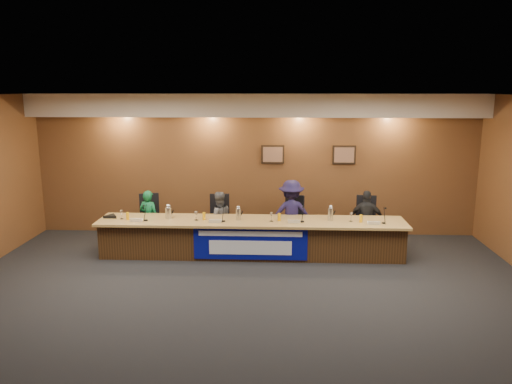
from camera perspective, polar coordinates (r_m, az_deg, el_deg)
floor at (r=7.97m, az=-1.46°, el=-12.90°), size 10.00×10.00×0.00m
ceiling at (r=7.23m, az=-1.60°, el=10.78°), size 10.00×8.00×0.04m
wall_back at (r=11.36m, az=-0.10°, el=3.10°), size 10.00×0.04×3.20m
soffit at (r=10.98m, az=-0.16°, el=9.88°), size 10.00×0.50×0.50m
dais_body at (r=10.08m, az=-0.52°, el=-5.35°), size 6.00×0.80×0.70m
dais_top at (r=9.93m, az=-0.54°, el=-3.37°), size 6.10×0.95×0.05m
banner at (r=9.68m, az=-0.65°, el=-5.91°), size 2.20×0.02×0.65m
banner_text_upper at (r=9.60m, az=-0.66°, el=-4.80°), size 2.00×0.01×0.10m
banner_text_lower at (r=9.69m, az=-0.65°, el=-6.38°), size 1.60×0.01×0.28m
wall_photo_left at (r=11.28m, az=1.93°, el=4.31°), size 0.52×0.04×0.42m
wall_photo_right at (r=11.38m, az=10.04°, el=4.20°), size 0.52×0.04×0.42m
panelist_a at (r=10.89m, az=-12.13°, el=-2.92°), size 0.50×0.40×1.20m
panelist_b at (r=10.61m, az=-4.29°, el=-3.11°), size 0.69×0.61×1.19m
panelist_c at (r=10.51m, az=4.04°, el=-2.53°), size 0.98×0.62×1.45m
panelist_d at (r=10.70m, az=12.52°, el=-3.11°), size 0.77×0.43×1.24m
office_chair_a at (r=11.01m, az=-11.97°, el=-3.41°), size 0.60×0.60×0.08m
office_chair_b at (r=10.74m, az=-4.22°, el=-3.57°), size 0.51×0.51×0.08m
office_chair_c at (r=10.67m, az=4.01°, el=-3.67°), size 0.62×0.62×0.08m
office_chair_d at (r=10.83m, az=12.40°, el=-3.69°), size 0.55×0.55×0.08m
nameplate_a at (r=10.05m, az=-13.58°, el=-3.11°), size 0.24×0.08×0.10m
microphone_a at (r=10.11m, az=-12.46°, el=-3.17°), size 0.07×0.07×0.02m
juice_glass_a at (r=10.25m, az=-14.45°, el=-2.69°), size 0.06×0.06×0.15m
water_glass_a at (r=10.33m, az=-15.11°, el=-2.52°), size 0.08×0.08×0.18m
nameplate_b at (r=9.73m, az=-4.71°, el=-3.30°), size 0.24×0.08×0.10m
microphone_b at (r=9.83m, az=-3.75°, el=-3.34°), size 0.07×0.07×0.02m
juice_glass_b at (r=9.97m, az=-5.96°, el=-2.77°), size 0.06×0.06×0.15m
water_glass_b at (r=9.95m, az=-6.85°, el=-2.73°), size 0.08×0.08×0.18m
nameplate_c at (r=9.69m, az=4.36°, el=-3.35°), size 0.24×0.08×0.10m
microphone_c at (r=9.82m, az=5.33°, el=-3.37°), size 0.07×0.07×0.02m
juice_glass_c at (r=9.86m, az=2.67°, el=-2.89°), size 0.06×0.06×0.15m
water_glass_c at (r=9.80m, az=1.77°, el=-2.88°), size 0.08×0.08×0.18m
nameplate_d at (r=9.84m, az=13.36°, el=-3.42°), size 0.24×0.08×0.10m
microphone_d at (r=9.99m, az=14.38°, el=-3.45°), size 0.07×0.07×0.02m
juice_glass_d at (r=9.96m, az=11.90°, el=-2.99°), size 0.06×0.06×0.15m
water_glass_d at (r=9.96m, az=10.80°, el=-2.85°), size 0.08×0.08×0.18m
carafe_left at (r=10.17m, az=-9.97°, el=-2.37°), size 0.13×0.13×0.23m
carafe_mid at (r=9.92m, az=-2.03°, el=-2.55°), size 0.11×0.11×0.23m
carafe_right at (r=9.97m, az=8.52°, el=-2.51°), size 0.11×0.11×0.26m
speakerphone at (r=10.52m, az=-16.24°, el=-2.69°), size 0.32×0.32×0.05m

